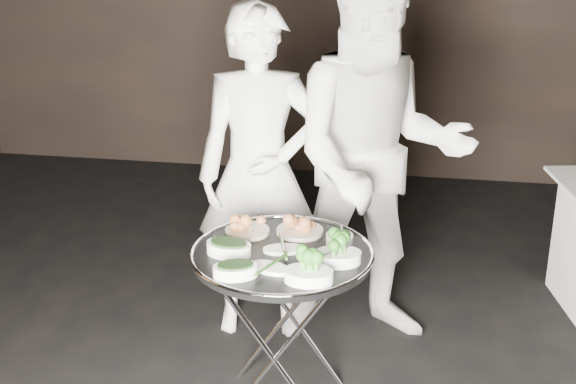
% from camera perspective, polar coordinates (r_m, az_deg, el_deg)
% --- Properties ---
extents(tray_stand, '(0.50, 0.42, 0.73)m').
position_cam_1_polar(tray_stand, '(3.41, -0.42, -9.43)').
color(tray_stand, silver).
rests_on(tray_stand, floor).
extents(serving_tray, '(0.75, 0.75, 0.04)m').
position_cam_1_polar(serving_tray, '(3.25, -0.43, -4.47)').
color(serving_tray, black).
rests_on(serving_tray, tray_stand).
extents(potato_plate_a, '(0.19, 0.19, 0.07)m').
position_cam_1_polar(potato_plate_a, '(3.41, -2.92, -2.46)').
color(potato_plate_a, beige).
rests_on(potato_plate_a, serving_tray).
extents(potato_plate_b, '(0.21, 0.21, 0.07)m').
position_cam_1_polar(potato_plate_b, '(3.41, 0.85, -2.44)').
color(potato_plate_b, beige).
rests_on(potato_plate_b, serving_tray).
extents(greens_bowl, '(0.11, 0.11, 0.07)m').
position_cam_1_polar(greens_bowl, '(3.31, 3.69, -3.23)').
color(greens_bowl, white).
rests_on(greens_bowl, serving_tray).
extents(asparagus_plate_a, '(0.18, 0.13, 0.03)m').
position_cam_1_polar(asparagus_plate_a, '(3.25, -0.36, -4.01)').
color(asparagus_plate_a, white).
rests_on(asparagus_plate_a, serving_tray).
extents(asparagus_plate_b, '(0.19, 0.15, 0.03)m').
position_cam_1_polar(asparagus_plate_b, '(3.10, -1.23, -5.33)').
color(asparagus_plate_b, white).
rests_on(asparagus_plate_b, serving_tray).
extents(spinach_bowl_a, '(0.21, 0.16, 0.08)m').
position_cam_1_polar(spinach_bowl_a, '(3.22, -4.23, -3.87)').
color(spinach_bowl_a, white).
rests_on(spinach_bowl_a, serving_tray).
extents(spinach_bowl_b, '(0.20, 0.16, 0.07)m').
position_cam_1_polar(spinach_bowl_b, '(3.05, -3.76, -5.45)').
color(spinach_bowl_b, white).
rests_on(spinach_bowl_b, serving_tray).
extents(broccoli_bowl_a, '(0.21, 0.17, 0.08)m').
position_cam_1_polar(broccoli_bowl_a, '(3.15, 3.57, -4.47)').
color(broccoli_bowl_a, white).
rests_on(broccoli_bowl_a, serving_tray).
extents(broccoli_bowl_b, '(0.19, 0.14, 0.08)m').
position_cam_1_polar(broccoli_bowl_b, '(3.01, 1.48, -5.77)').
color(broccoli_bowl_b, white).
rests_on(broccoli_bowl_b, serving_tray).
extents(serving_utensils, '(0.57, 0.41, 0.01)m').
position_cam_1_polar(serving_utensils, '(3.29, 0.05, -3.10)').
color(serving_utensils, silver).
rests_on(serving_utensils, serving_tray).
extents(waiter_left, '(0.67, 0.50, 1.65)m').
position_cam_1_polar(waiter_left, '(3.87, -2.03, 1.28)').
color(waiter_left, white).
rests_on(waiter_left, floor).
extents(waiter_right, '(1.04, 0.89, 1.88)m').
position_cam_1_polar(waiter_right, '(3.76, 6.38, 2.42)').
color(waiter_right, white).
rests_on(waiter_right, floor).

